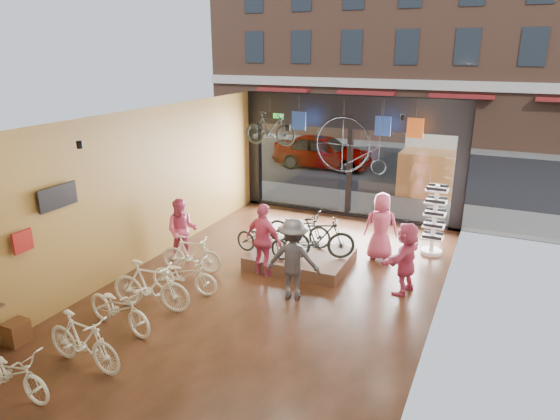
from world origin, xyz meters
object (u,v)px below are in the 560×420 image
Objects in this scene: display_bike_mid at (319,238)px; hung_bike at (270,129)px; customer_2 at (264,240)px; display_bike_left at (263,239)px; customer_1 at (182,230)px; box_truck at (436,155)px; floor_bike_3 at (151,286)px; customer_4 at (381,226)px; floor_bike_1 at (83,341)px; street_car at (323,151)px; floor_bike_0 at (12,372)px; display_bike_right at (299,228)px; display_platform at (300,258)px; sunglasses_rack at (434,220)px; penny_farthing at (354,147)px; customer_3 at (293,259)px; floor_bike_2 at (119,308)px; floor_bike_5 at (191,254)px; floor_bike_4 at (184,275)px; customer_5 at (406,258)px.

display_bike_mid is 4.15m from hung_bike.
display_bike_left is at bearing -47.26° from customer_2.
box_truck is at bearing 39.87° from customer_1.
customer_4 is (3.63, 4.53, 0.34)m from floor_bike_3.
floor_bike_1 is 4.55m from customer_1.
street_car is 2.84× the size of floor_bike_0.
hung_bike reaches higher than display_bike_right.
display_platform is at bearing -141.42° from hung_bike.
penny_farthing is (-2.44, 0.75, 1.57)m from sunglasses_rack.
customer_3 is at bearing 53.28° from customer_4.
floor_bike_2 is 2.75m from floor_bike_5.
display_platform is 1.08m from display_bike_left.
display_bike_right is (0.53, 1.01, 0.04)m from display_bike_left.
floor_bike_1 is at bearing 176.14° from floor_bike_5.
penny_farthing is at bearing -66.37° from customer_4.
penny_farthing is at bearing -23.72° from display_bike_mid.
penny_farthing reaches higher than customer_2.
penny_farthing reaches higher than floor_bike_0.
display_platform is at bearing -152.96° from display_bike_right.
floor_bike_3 is 2.52m from customer_1.
customer_5 is (4.38, 2.04, 0.40)m from floor_bike_4.
display_bike_mid is (2.47, 3.22, 0.29)m from floor_bike_3.
customer_3 is 0.90× the size of penny_farthing.
hung_bike reaches higher than floor_bike_5.
floor_bike_5 is at bearing -175.60° from street_car.
street_car reaches higher than display_bike_right.
customer_1 is (-0.64, 5.41, 0.40)m from floor_bike_0.
floor_bike_1 is at bearing 173.14° from floor_bike_4.
street_car is at bearing 14.40° from floor_bike_2.
sunglasses_rack reaches higher than customer_3.
floor_bike_3 is 5.44m from customer_5.
display_platform is 1.48× the size of customer_5.
customer_2 is 1.12× the size of hung_bike.
floor_bike_2 is 3.62m from customer_2.
customer_5 is at bearing -160.55° from customer_3.
floor_bike_4 is 0.65× the size of display_platform.
street_car is 2.54× the size of customer_4.
floor_bike_0 is 0.99× the size of display_bike_left.
customer_5 is at bearing -9.10° from display_platform.
floor_bike_5 is 1.80m from customer_2.
sunglasses_rack is at bearing -66.41° from floor_bike_5.
street_car is 11.73m from floor_bike_5.
floor_bike_0 is 1.00× the size of floor_bike_4.
sunglasses_rack is at bearing -27.75° from floor_bike_2.
display_bike_right is 1.10× the size of hung_bike.
floor_bike_0 is 0.90× the size of display_bike_right.
street_car is at bearing -2.87° from floor_bike_3.
floor_bike_2 is 3.34m from customer_1.
sunglasses_rack reaches higher than floor_bike_2.
customer_5 is at bearing -19.36° from customer_1.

